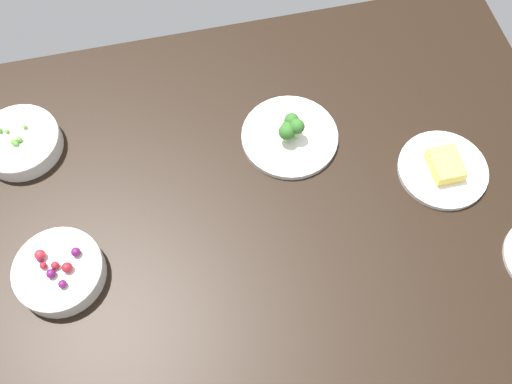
# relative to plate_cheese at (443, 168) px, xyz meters

# --- Properties ---
(dining_table) EXTENTS (1.41, 0.98, 0.04)m
(dining_table) POSITION_rel_plate_cheese_xyz_m (0.41, -0.03, -0.03)
(dining_table) COLOR black
(dining_table) RESTS_ON ground
(plate_cheese) EXTENTS (0.19, 0.19, 0.04)m
(plate_cheese) POSITION_rel_plate_cheese_xyz_m (0.00, 0.00, 0.00)
(plate_cheese) COLOR white
(plate_cheese) RESTS_ON dining_table
(bowl_peas) EXTENTS (0.18, 0.18, 0.05)m
(bowl_peas) POSITION_rel_plate_cheese_xyz_m (0.89, -0.26, 0.01)
(bowl_peas) COLOR white
(bowl_peas) RESTS_ON dining_table
(bowl_berries) EXTENTS (0.18, 0.18, 0.06)m
(bowl_berries) POSITION_rel_plate_cheese_xyz_m (0.82, 0.06, 0.01)
(bowl_berries) COLOR white
(bowl_berries) RESTS_ON dining_table
(plate_broccoli) EXTENTS (0.22, 0.22, 0.07)m
(plate_broccoli) POSITION_rel_plate_cheese_xyz_m (0.30, -0.16, 0.00)
(plate_broccoli) COLOR white
(plate_broccoli) RESTS_ON dining_table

